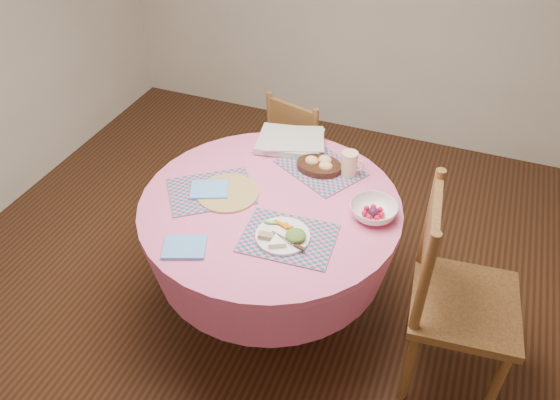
% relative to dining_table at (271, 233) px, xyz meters
% --- Properties ---
extents(ground, '(4.00, 4.00, 0.00)m').
position_rel_dining_table_xyz_m(ground, '(0.00, 0.00, -0.56)').
color(ground, '#331C0F').
rests_on(ground, ground).
extents(dining_table, '(1.24, 1.24, 0.75)m').
position_rel_dining_table_xyz_m(dining_table, '(0.00, 0.00, 0.00)').
color(dining_table, '#D46390').
rests_on(dining_table, ground).
extents(chair_right, '(0.51, 0.53, 1.05)m').
position_rel_dining_table_xyz_m(chair_right, '(0.89, -0.07, -0.01)').
color(chair_right, brown).
rests_on(chair_right, ground).
extents(chair_back, '(0.48, 0.47, 0.86)m').
position_rel_dining_table_xyz_m(chair_back, '(-0.14, 0.89, -0.11)').
color(chair_back, brown).
rests_on(chair_back, ground).
extents(placemat_front, '(0.42, 0.33, 0.01)m').
position_rel_dining_table_xyz_m(placemat_front, '(0.17, -0.20, 0.20)').
color(placemat_front, '#115C61').
rests_on(placemat_front, dining_table).
extents(placemat_left, '(0.50, 0.48, 0.01)m').
position_rel_dining_table_xyz_m(placemat_left, '(-0.30, -0.03, 0.20)').
color(placemat_left, '#115C61').
rests_on(placemat_left, dining_table).
extents(placemat_back, '(0.50, 0.46, 0.01)m').
position_rel_dining_table_xyz_m(placemat_back, '(0.14, 0.35, 0.20)').
color(placemat_back, '#115C61').
rests_on(placemat_back, dining_table).
extents(wicker_trivet, '(0.30, 0.30, 0.01)m').
position_rel_dining_table_xyz_m(wicker_trivet, '(-0.21, -0.01, 0.20)').
color(wicker_trivet, '#AC8B4A').
rests_on(wicker_trivet, dining_table).
extents(napkin_near, '(0.22, 0.20, 0.01)m').
position_rel_dining_table_xyz_m(napkin_near, '(-0.22, -0.42, 0.20)').
color(napkin_near, '#5B9AEC').
rests_on(napkin_near, dining_table).
extents(napkin_far, '(0.22, 0.20, 0.01)m').
position_rel_dining_table_xyz_m(napkin_far, '(-0.30, -0.03, 0.21)').
color(napkin_far, '#5B9AEC').
rests_on(napkin_far, placemat_left).
extents(dinner_plate, '(0.24, 0.25, 0.05)m').
position_rel_dining_table_xyz_m(dinner_plate, '(0.15, -0.21, 0.22)').
color(dinner_plate, white).
rests_on(dinner_plate, placemat_front).
extents(bread_bowl, '(0.23, 0.23, 0.08)m').
position_rel_dining_table_xyz_m(bread_bowl, '(0.13, 0.33, 0.23)').
color(bread_bowl, black).
rests_on(bread_bowl, placemat_back).
extents(latte_mug, '(0.12, 0.08, 0.13)m').
position_rel_dining_table_xyz_m(latte_mug, '(0.28, 0.35, 0.26)').
color(latte_mug, beige).
rests_on(latte_mug, placemat_back).
extents(fruit_bowl, '(0.27, 0.27, 0.07)m').
position_rel_dining_table_xyz_m(fruit_bowl, '(0.47, 0.08, 0.23)').
color(fruit_bowl, white).
rests_on(fruit_bowl, dining_table).
extents(newspaper_stack, '(0.40, 0.34, 0.04)m').
position_rel_dining_table_xyz_m(newspaper_stack, '(-0.08, 0.49, 0.22)').
color(newspaper_stack, silver).
rests_on(newspaper_stack, dining_table).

